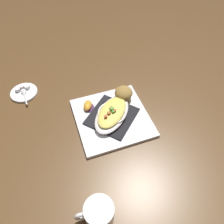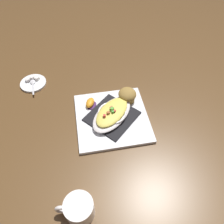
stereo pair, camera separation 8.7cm
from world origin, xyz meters
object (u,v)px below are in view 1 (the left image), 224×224
orange_garnish (88,106)px  creamer_cup_1 (22,87)px  gratin_dish (112,113)px  square_plate (112,118)px  muffin (124,94)px  coffee_mug (99,213)px  creamer_saucer (24,93)px  creamer_cup_0 (27,87)px  creamer_cup_2 (18,90)px  spoon (24,92)px

orange_garnish → creamer_cup_1: orange_garnish is taller
gratin_dish → orange_garnish: 0.11m
square_plate → muffin: size_ratio=3.80×
coffee_mug → creamer_saucer: size_ratio=0.98×
orange_garnish → square_plate: bearing=132.3°
square_plate → creamer_cup_0: bearing=-45.5°
muffin → orange_garnish: bearing=-2.3°
gratin_dish → creamer_cup_1: gratin_dish is taller
creamer_cup_0 → creamer_cup_1: size_ratio=1.00×
creamer_cup_1 → gratin_dish: bearing=135.6°
orange_garnish → creamer_cup_0: orange_garnish is taller
gratin_dish → orange_garnish: size_ratio=3.30×
gratin_dish → coffee_mug: coffee_mug is taller
creamer_cup_2 → spoon: bearing=133.2°
creamer_cup_1 → square_plate: bearing=135.6°
square_plate → creamer_cup_0: creamer_cup_0 is taller
gratin_dish → creamer_cup_0: size_ratio=9.54×
creamer_saucer → spoon: spoon is taller
creamer_saucer → creamer_cup_1: bearing=-88.1°
creamer_saucer → orange_garnish: bearing=140.2°
creamer_cup_0 → creamer_cup_1: (0.02, -0.01, 0.00)m
gratin_dish → creamer_cup_1: (0.31, -0.31, -0.02)m
square_plate → gratin_dish: (0.00, 0.00, 0.03)m
gratin_dish → square_plate: bearing=-137.4°
muffin → creamer_cup_2: (0.42, -0.22, -0.02)m
gratin_dish → creamer_cup_0: 0.42m
creamer_cup_1 → creamer_cup_2: same height
creamer_cup_1 → muffin: bearing=149.7°
creamer_saucer → spoon: (-0.00, 0.01, 0.01)m
square_plate → gratin_dish: size_ratio=1.26×
square_plate → creamer_cup_1: size_ratio=11.99×
square_plate → coffee_mug: 0.37m
square_plate → muffin: muffin is taller
creamer_saucer → creamer_cup_1: (0.00, -0.03, 0.01)m
spoon → creamer_cup_2: size_ratio=4.27×
orange_garnish → creamer_cup_1: (0.24, -0.23, -0.01)m
orange_garnish → spoon: 0.31m
creamer_cup_1 → spoon: bearing=91.9°
coffee_mug → creamer_cup_2: size_ratio=4.85×
muffin → creamer_cup_0: size_ratio=3.16×
spoon → creamer_cup_1: creamer_cup_1 is taller
gratin_dish → muffin: 0.11m
square_plate → muffin: 0.12m
creamer_saucer → creamer_cup_2: bearing=-36.5°
creamer_saucer → creamer_cup_2: size_ratio=4.94×
square_plate → coffee_mug: bearing=62.2°
coffee_mug → creamer_cup_0: (0.12, -0.63, -0.02)m
creamer_cup_0 → creamer_saucer: bearing=40.4°
spoon → creamer_cup_2: (0.02, -0.02, 0.00)m
coffee_mug → muffin: bearing=-122.4°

